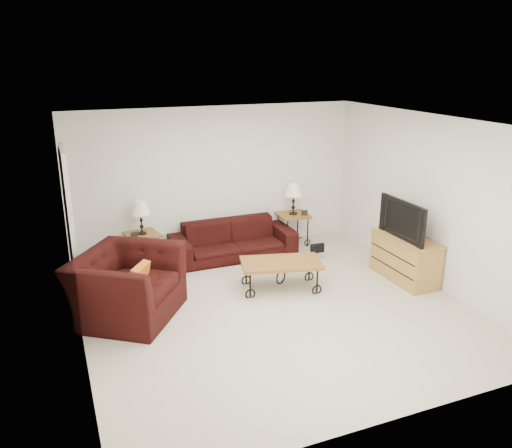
% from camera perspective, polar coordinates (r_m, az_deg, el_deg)
% --- Properties ---
extents(ground, '(5.00, 5.00, 0.00)m').
position_cam_1_polar(ground, '(7.18, 2.14, -9.23)').
color(ground, beige).
rests_on(ground, ground).
extents(wall_back, '(5.00, 0.02, 2.50)m').
position_cam_1_polar(wall_back, '(8.95, -4.36, 4.83)').
color(wall_back, silver).
rests_on(wall_back, ground).
extents(wall_front, '(5.00, 0.02, 2.50)m').
position_cam_1_polar(wall_front, '(4.70, 15.05, -8.31)').
color(wall_front, silver).
rests_on(wall_front, ground).
extents(wall_left, '(0.02, 5.00, 2.50)m').
position_cam_1_polar(wall_left, '(6.15, -19.49, -2.37)').
color(wall_left, silver).
rests_on(wall_left, ground).
extents(wall_right, '(0.02, 5.00, 2.50)m').
position_cam_1_polar(wall_right, '(8.02, 18.78, 2.35)').
color(wall_right, silver).
rests_on(wall_right, ground).
extents(ceiling, '(5.00, 5.00, 0.00)m').
position_cam_1_polar(ceiling, '(6.43, 2.40, 10.99)').
color(ceiling, white).
rests_on(ceiling, wall_back).
extents(doorway, '(0.08, 0.94, 2.04)m').
position_cam_1_polar(doorway, '(7.79, -19.85, 0.02)').
color(doorway, black).
rests_on(doorway, ground).
extents(sofa, '(2.10, 0.82, 0.61)m').
position_cam_1_polar(sofa, '(8.82, -2.54, -1.74)').
color(sofa, black).
rests_on(sofa, ground).
extents(side_table_left, '(0.58, 0.58, 0.55)m').
position_cam_1_polar(side_table_left, '(8.65, -12.26, -2.77)').
color(side_table_left, brown).
rests_on(side_table_left, ground).
extents(side_table_right, '(0.57, 0.57, 0.57)m').
position_cam_1_polar(side_table_right, '(9.43, 4.05, -0.57)').
color(side_table_right, brown).
rests_on(side_table_right, ground).
extents(lamp_left, '(0.36, 0.36, 0.55)m').
position_cam_1_polar(lamp_left, '(8.47, -12.51, 0.72)').
color(lamp_left, black).
rests_on(lamp_left, side_table_left).
extents(lamp_right, '(0.35, 0.35, 0.57)m').
position_cam_1_polar(lamp_right, '(9.26, 4.13, 2.80)').
color(lamp_right, black).
rests_on(lamp_right, side_table_right).
extents(photo_frame_left, '(0.11, 0.05, 0.09)m').
position_cam_1_polar(photo_frame_left, '(8.38, -13.23, -1.18)').
color(photo_frame_left, black).
rests_on(photo_frame_left, side_table_left).
extents(photo_frame_right, '(0.11, 0.05, 0.10)m').
position_cam_1_polar(photo_frame_right, '(9.26, 5.34, 1.24)').
color(photo_frame_right, black).
rests_on(photo_frame_right, side_table_right).
extents(coffee_table, '(1.27, 0.89, 0.43)m').
position_cam_1_polar(coffee_table, '(7.65, 2.75, -5.63)').
color(coffee_table, brown).
rests_on(coffee_table, ground).
extents(armchair, '(1.73, 1.77, 0.87)m').
position_cam_1_polar(armchair, '(7.00, -13.96, -6.56)').
color(armchair, black).
rests_on(armchair, ground).
extents(throw_pillow, '(0.31, 0.38, 0.39)m').
position_cam_1_polar(throw_pillow, '(6.94, -12.72, -5.92)').
color(throw_pillow, orange).
rests_on(throw_pillow, armchair).
extents(tv_stand, '(0.47, 1.14, 0.68)m').
position_cam_1_polar(tv_stand, '(8.24, 16.02, -3.64)').
color(tv_stand, '#C07E47').
rests_on(tv_stand, ground).
extents(television, '(0.13, 1.02, 0.59)m').
position_cam_1_polar(television, '(8.03, 16.30, 0.55)').
color(television, black).
rests_on(television, tv_stand).
extents(backpack, '(0.44, 0.39, 0.47)m').
position_cam_1_polar(backpack, '(8.89, 6.36, -2.13)').
color(backpack, black).
rests_on(backpack, ground).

